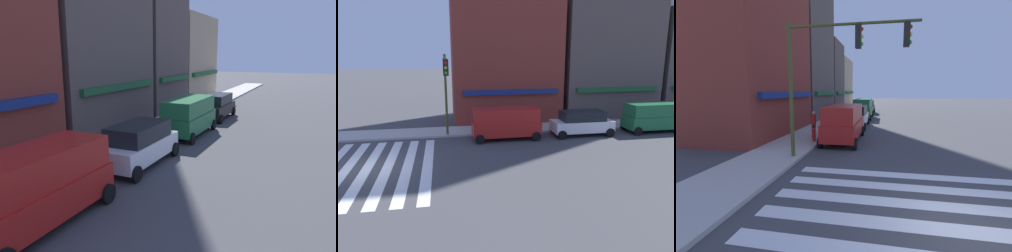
# 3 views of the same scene
# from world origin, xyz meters

# --- Properties ---
(ground_plane) EXTENTS (200.00, 200.00, 0.00)m
(ground_plane) POSITION_xyz_m (0.00, 0.00, 0.00)
(ground_plane) COLOR #424244
(sidewalk_left) EXTENTS (120.00, 3.00, 0.15)m
(sidewalk_left) POSITION_xyz_m (0.00, 7.50, 0.07)
(sidewalk_left) COLOR #B2ADA3
(sidewalk_left) RESTS_ON ground_plane
(crosswalk_stripes) EXTENTS (7.29, 10.80, 0.01)m
(crosswalk_stripes) POSITION_xyz_m (0.00, 0.00, 0.00)
(crosswalk_stripes) COLOR silver
(crosswalk_stripes) RESTS_ON ground_plane
(storefront_row) EXTENTS (36.72, 5.30, 14.76)m
(storefront_row) POSITION_xyz_m (22.71, 11.50, 5.93)
(storefront_row) COLOR maroon
(storefront_row) RESTS_ON ground_plane
(traffic_signal) EXTENTS (0.32, 5.75, 6.25)m
(traffic_signal) POSITION_xyz_m (4.64, 4.30, 4.57)
(traffic_signal) COLOR #474C1E
(traffic_signal) RESTS_ON ground_plane
(van_red) EXTENTS (5.01, 2.22, 2.34)m
(van_red) POSITION_xyz_m (8.94, 4.70, 1.29)
(van_red) COLOR #B21E19
(van_red) RESTS_ON ground_plane
(suv_white) EXTENTS (4.71, 2.12, 1.94)m
(suv_white) POSITION_xyz_m (15.00, 4.70, 1.03)
(suv_white) COLOR white
(suv_white) RESTS_ON ground_plane
(van_green) EXTENTS (5.01, 2.22, 2.34)m
(van_green) POSITION_xyz_m (21.37, 4.70, 1.29)
(van_green) COLOR #1E6638
(van_green) RESTS_ON ground_plane
(suv_black) EXTENTS (4.72, 2.12, 1.94)m
(suv_black) POSITION_xyz_m (27.45, 4.70, 1.03)
(suv_black) COLOR black
(suv_black) RESTS_ON ground_plane
(pedestrian_red_jacket) EXTENTS (0.32, 0.32, 1.77)m
(pedestrian_red_jacket) POSITION_xyz_m (8.92, 6.76, 1.07)
(pedestrian_red_jacket) COLOR #23232D
(pedestrian_red_jacket) RESTS_ON sidewalk_left
(fire_hydrant) EXTENTS (0.24, 0.24, 0.84)m
(fire_hydrant) POSITION_xyz_m (7.90, 6.40, 0.61)
(fire_hydrant) COLOR red
(fire_hydrant) RESTS_ON sidewalk_left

